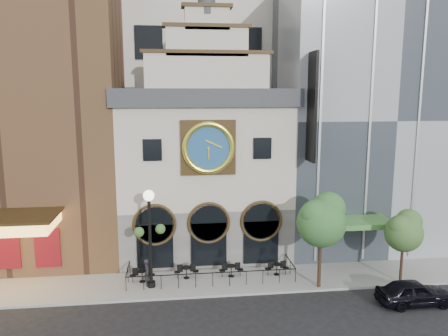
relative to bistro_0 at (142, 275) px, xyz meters
name	(u,v)px	position (x,y,z in m)	size (l,w,h in m)	color
ground	(215,298)	(4.41, -2.42, -0.61)	(120.00, 120.00, 0.00)	black
sidewalk	(211,279)	(4.41, 0.08, -0.54)	(44.00, 5.00, 0.15)	gray
clock_building	(204,166)	(4.41, 5.40, 6.07)	(12.60, 8.78, 18.65)	#605E5B
theater_building	(25,85)	(-8.59, 7.54, 11.99)	(14.00, 15.60, 25.00)	brown
retail_building	(360,117)	(17.40, 7.56, 9.53)	(14.00, 14.40, 20.00)	gray
office_tower	(193,10)	(4.41, 17.58, 19.39)	(20.00, 16.00, 40.00)	beige
cafe_railing	(211,271)	(4.41, 0.08, -0.01)	(10.60, 2.60, 0.90)	black
bistro_0	(142,275)	(0.00, 0.00, 0.00)	(1.58, 0.68, 0.90)	black
bistro_1	(186,271)	(2.83, 0.23, 0.00)	(1.58, 0.68, 0.90)	black
bistro_2	(231,270)	(5.76, 0.14, 0.00)	(1.58, 0.68, 0.90)	black
bistro_3	(277,268)	(8.80, 0.06, 0.00)	(1.58, 0.68, 0.90)	black
car_right	(414,293)	(15.73, -4.65, 0.12)	(1.73, 4.30, 1.46)	black
pedestrian	(147,272)	(0.37, -0.52, 0.39)	(0.62, 0.41, 1.70)	black
lamppost	(150,228)	(0.61, -0.79, 3.35)	(1.90, 1.09, 6.17)	black
tree_left	(322,219)	(11.02, -1.98, 3.90)	(3.09, 2.98, 5.95)	#382619
tree_right	(404,230)	(16.39, -1.99, 2.99)	(2.45, 2.36, 4.71)	#382619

